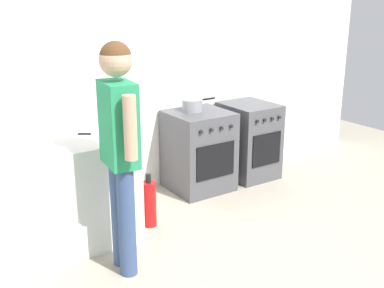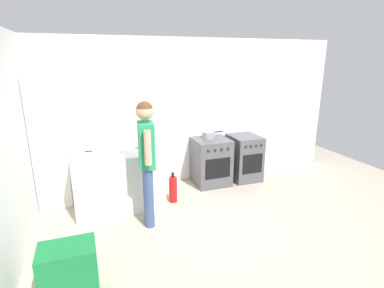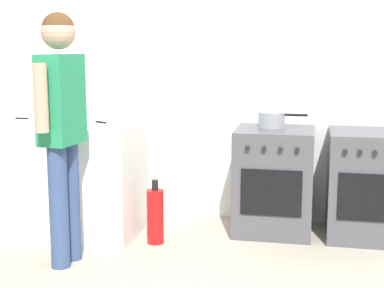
# 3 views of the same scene
# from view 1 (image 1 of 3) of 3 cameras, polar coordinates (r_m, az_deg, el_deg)

# --- Properties ---
(ground_plane) EXTENTS (8.00, 8.00, 0.00)m
(ground_plane) POSITION_cam_1_polar(r_m,az_deg,el_deg) (3.98, 9.72, -13.57)
(ground_plane) COLOR #ADA38E
(back_wall) EXTENTS (6.00, 0.10, 2.60)m
(back_wall) POSITION_cam_1_polar(r_m,az_deg,el_deg) (5.05, -4.89, 9.06)
(back_wall) COLOR white
(back_wall) RESTS_ON ground
(counter_unit) EXTENTS (1.30, 0.70, 0.90)m
(counter_unit) POSITION_cam_1_polar(r_m,az_deg,el_deg) (4.10, -16.16, -5.99)
(counter_unit) COLOR silver
(counter_unit) RESTS_ON ground
(oven_left) EXTENTS (0.62, 0.62, 0.85)m
(oven_left) POSITION_cam_1_polar(r_m,az_deg,el_deg) (5.12, 0.80, -0.81)
(oven_left) COLOR #4C4C51
(oven_left) RESTS_ON ground
(oven_right) EXTENTS (0.53, 0.62, 0.85)m
(oven_right) POSITION_cam_1_polar(r_m,az_deg,el_deg) (5.53, 6.73, 0.44)
(oven_right) COLOR #4C4C51
(oven_right) RESTS_ON ground
(pot) EXTENTS (0.39, 0.21, 0.13)m
(pot) POSITION_cam_1_polar(r_m,az_deg,el_deg) (5.03, 0.06, 4.62)
(pot) COLOR gray
(pot) RESTS_ON oven_left
(knife_utility) EXTENTS (0.23, 0.16, 0.01)m
(knife_utility) POSITION_cam_1_polar(r_m,az_deg,el_deg) (4.14, -13.42, 1.15)
(knife_utility) COLOR silver
(knife_utility) RESTS_ON counter_unit
(person) EXTENTS (0.24, 0.57, 1.73)m
(person) POSITION_cam_1_polar(r_m,az_deg,el_deg) (3.45, -8.61, 0.69)
(person) COLOR #384C7A
(person) RESTS_ON ground
(fire_extinguisher) EXTENTS (0.13, 0.13, 0.50)m
(fire_extinguisher) POSITION_cam_1_polar(r_m,az_deg,el_deg) (4.40, -5.11, -7.02)
(fire_extinguisher) COLOR red
(fire_extinguisher) RESTS_ON ground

